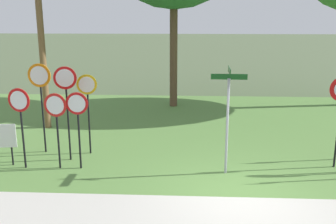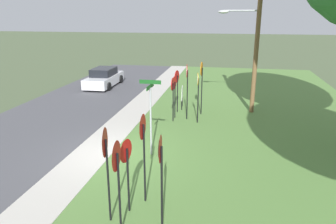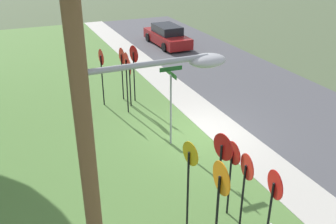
{
  "view_description": "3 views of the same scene",
  "coord_description": "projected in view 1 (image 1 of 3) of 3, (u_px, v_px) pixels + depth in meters",
  "views": [
    {
      "loc": [
        -1.34,
        -8.64,
        4.36
      ],
      "look_at": [
        -1.89,
        2.09,
        1.64
      ],
      "focal_mm": 41.4,
      "sensor_mm": 36.0,
      "label": 1
    },
    {
      "loc": [
        10.93,
        4.35,
        5.33
      ],
      "look_at": [
        -1.52,
        1.95,
        1.41
      ],
      "focal_mm": 34.26,
      "sensor_mm": 36.0,
      "label": 2
    },
    {
      "loc": [
        -11.22,
        6.42,
        7.0
      ],
      "look_at": [
        -1.14,
        2.03,
        1.8
      ],
      "focal_mm": 39.98,
      "sensor_mm": 36.0,
      "label": 3
    }
  ],
  "objects": [
    {
      "name": "sidewalk_strip",
      "position": [
        246.0,
        215.0,
        8.58
      ],
      "size": [
        44.0,
        1.6,
        0.06
      ],
      "primitive_type": "cube",
      "color": "#BCB7AD",
      "rests_on": "ground_plane"
    },
    {
      "name": "stop_sign_far_left",
      "position": [
        40.0,
        88.0,
        11.97
      ],
      "size": [
        0.73,
        0.11,
        2.86
      ],
      "rotation": [
        0.0,
        0.0,
        -0.07
      ],
      "color": "black",
      "rests_on": "grass_median"
    },
    {
      "name": "grass_median",
      "position": [
        221.0,
        128.0,
        15.17
      ],
      "size": [
        44.0,
        12.0,
        0.04
      ],
      "primitive_type": "cube",
      "color": "#567F3D",
      "rests_on": "ground_plane"
    },
    {
      "name": "stop_sign_far_right",
      "position": [
        20.0,
        111.0,
        10.78
      ],
      "size": [
        0.66,
        0.15,
        2.35
      ],
      "rotation": [
        0.0,
        0.0,
        -0.19
      ],
      "color": "black",
      "rests_on": "grass_median"
    },
    {
      "name": "stop_sign_near_left",
      "position": [
        56.0,
        115.0,
        10.78
      ],
      "size": [
        0.66,
        0.13,
        2.21
      ],
      "rotation": [
        0.0,
        0.0,
        -0.14
      ],
      "color": "black",
      "rests_on": "grass_median"
    },
    {
      "name": "stop_sign_far_center",
      "position": [
        66.0,
        94.0,
        11.3
      ],
      "size": [
        0.66,
        0.13,
        2.86
      ],
      "rotation": [
        0.0,
        0.0,
        0.15
      ],
      "color": "black",
      "rests_on": "grass_median"
    },
    {
      "name": "stop_sign_center_tall",
      "position": [
        78.0,
        115.0,
        10.76
      ],
      "size": [
        0.63,
        0.09,
        2.24
      ],
      "rotation": [
        0.0,
        0.0,
        -0.01
      ],
      "color": "black",
      "rests_on": "grass_median"
    },
    {
      "name": "ground_plane",
      "position": [
        241.0,
        200.0,
        9.37
      ],
      "size": [
        160.0,
        160.0,
        0.0
      ],
      "primitive_type": "plane",
      "color": "#4C5B3D"
    },
    {
      "name": "utility_pole",
      "position": [
        38.0,
        20.0,
        14.04
      ],
      "size": [
        2.1,
        2.21,
        7.54
      ],
      "color": "brown",
      "rests_on": "grass_median"
    },
    {
      "name": "stop_sign_near_right",
      "position": [
        88.0,
        98.0,
        11.92
      ],
      "size": [
        0.62,
        0.13,
        2.54
      ],
      "rotation": [
        0.0,
        0.0,
        0.15
      ],
      "color": "black",
      "rests_on": "grass_median"
    },
    {
      "name": "street_name_post",
      "position": [
        228.0,
        112.0,
        10.42
      ],
      "size": [
        0.96,
        0.82,
        2.96
      ],
      "rotation": [
        0.0,
        0.0,
        -0.03
      ],
      "color": "#9EA0A8",
      "rests_on": "grass_median"
    }
  ]
}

